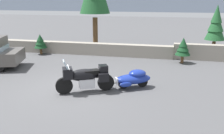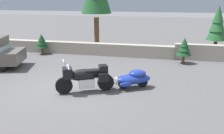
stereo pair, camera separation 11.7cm
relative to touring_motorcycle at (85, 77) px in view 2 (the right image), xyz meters
The scene contains 7 objects.
ground_plane 0.91m from the touring_motorcycle, 150.56° to the left, with size 80.00×80.00×0.00m, color #4C4C4F.
stone_guard_wall 6.55m from the touring_motorcycle, 93.72° to the left, with size 24.00×0.65×0.94m.
touring_motorcycle is the anchor object (origin of this frame).
car_shaped_trailer 2.01m from the touring_motorcycle, 27.17° to the left, with size 2.12×1.33×0.76m.
pine_tree_secondary 9.93m from the touring_motorcycle, 53.14° to the left, with size 1.22×1.22×3.21m.
pine_sapling_near 6.81m from the touring_motorcycle, 54.89° to the left, with size 0.86×0.86×1.45m.
pine_sapling_farther 7.77m from the touring_motorcycle, 130.64° to the left, with size 0.83×0.83×1.32m.
Camera 2 is at (3.80, -9.17, 3.62)m, focal length 40.34 mm.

